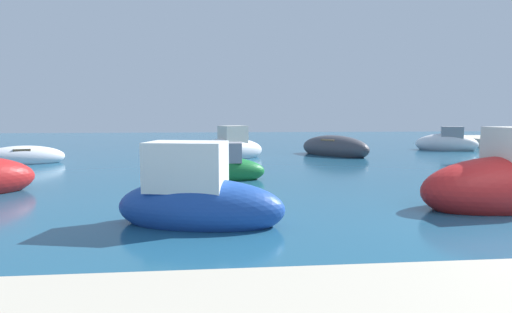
% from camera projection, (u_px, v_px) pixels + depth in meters
% --- Properties ---
extents(moored_boat_1, '(3.37, 4.00, 1.25)m').
position_uv_depth(moored_boat_1, '(334.00, 148.00, 19.64)').
color(moored_boat_1, '#3F3F47').
rests_on(moored_boat_1, ground).
extents(moored_boat_2, '(3.22, 1.81, 1.72)m').
position_uv_depth(moored_boat_2, '(198.00, 199.00, 7.24)').
color(moored_boat_2, '#1E479E').
rests_on(moored_boat_2, ground).
extents(moored_boat_5, '(3.22, 2.05, 0.94)m').
position_uv_depth(moored_boat_5, '(23.00, 157.00, 16.23)').
color(moored_boat_5, white).
rests_on(moored_boat_5, ground).
extents(moored_boat_6, '(3.82, 2.85, 1.73)m').
position_uv_depth(moored_boat_6, '(228.00, 149.00, 18.18)').
color(moored_boat_6, white).
rests_on(moored_boat_6, ground).
extents(moored_boat_7, '(4.15, 1.95, 2.02)m').
position_uv_depth(moored_boat_7, '(511.00, 185.00, 8.54)').
color(moored_boat_7, '#B21E1E').
rests_on(moored_boat_7, ground).
extents(moored_boat_8, '(3.21, 1.20, 1.33)m').
position_uv_depth(moored_boat_8, '(214.00, 168.00, 12.27)').
color(moored_boat_8, '#197233').
rests_on(moored_boat_8, ground).
extents(moored_boat_9, '(3.47, 2.63, 1.58)m').
position_uv_depth(moored_boat_9, '(447.00, 143.00, 22.55)').
color(moored_boat_9, white).
rests_on(moored_boat_9, ground).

